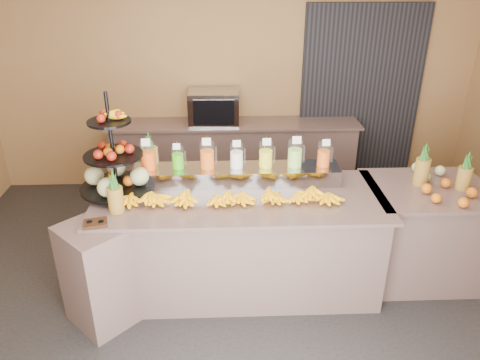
{
  "coord_description": "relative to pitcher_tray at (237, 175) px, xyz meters",
  "views": [
    {
      "loc": [
        -0.14,
        -3.24,
        2.81
      ],
      "look_at": [
        0.0,
        0.3,
        1.09
      ],
      "focal_mm": 35.0,
      "sensor_mm": 36.0,
      "label": 1
    }
  ],
  "objects": [
    {
      "name": "right_counter",
      "position": [
        1.72,
        -0.18,
        -0.54
      ],
      "size": [
        1.08,
        0.88,
        0.93
      ],
      "color": "gray",
      "rests_on": "ground"
    },
    {
      "name": "pineapple_left_a",
      "position": [
        -0.98,
        -0.5,
        0.06
      ],
      "size": [
        0.13,
        0.13,
        0.37
      ],
      "rotation": [
        0.0,
        0.0,
        -0.15
      ],
      "color": "brown",
      "rests_on": "buffet_counter"
    },
    {
      "name": "juice_pitcher_green",
      "position": [
        -0.52,
        -0.0,
        0.16
      ],
      "size": [
        0.11,
        0.11,
        0.26
      ],
      "color": "silver",
      "rests_on": "pitcher_tray"
    },
    {
      "name": "pineapple_left_b",
      "position": [
        -0.79,
        0.15,
        0.1
      ],
      "size": [
        0.16,
        0.16,
        0.45
      ],
      "rotation": [
        0.0,
        0.0,
        0.42
      ],
      "color": "brown",
      "rests_on": "buffet_counter"
    },
    {
      "name": "back_ledge",
      "position": [
        0.02,
        1.67,
        -0.54
      ],
      "size": [
        3.1,
        0.55,
        0.93
      ],
      "color": "gray",
      "rests_on": "ground"
    },
    {
      "name": "juice_pitcher_orange_a",
      "position": [
        -0.78,
        -0.0,
        0.18
      ],
      "size": [
        0.13,
        0.14,
        0.32
      ],
      "color": "silver",
      "rests_on": "pitcher_tray"
    },
    {
      "name": "juice_pitcher_lime",
      "position": [
        0.52,
        -0.0,
        0.18
      ],
      "size": [
        0.13,
        0.14,
        0.32
      ],
      "color": "silver",
      "rests_on": "pitcher_tray"
    },
    {
      "name": "juice_pitcher_milk",
      "position": [
        -0.0,
        -0.0,
        0.17
      ],
      "size": [
        0.12,
        0.12,
        0.29
      ],
      "color": "silver",
      "rests_on": "pitcher_tray"
    },
    {
      "name": "room_envelope",
      "position": [
        0.21,
        0.21,
        0.87
      ],
      "size": [
        6.04,
        5.02,
        2.82
      ],
      "color": "#996A3D",
      "rests_on": "ground"
    },
    {
      "name": "ground",
      "position": [
        0.02,
        -0.58,
        -1.01
      ],
      "size": [
        6.0,
        6.0,
        0.0
      ],
      "primitive_type": "plane",
      "color": "black",
      "rests_on": "ground"
    },
    {
      "name": "juice_pitcher_orange_b",
      "position": [
        -0.26,
        -0.0,
        0.18
      ],
      "size": [
        0.13,
        0.13,
        0.32
      ],
      "color": "silver",
      "rests_on": "pitcher_tray"
    },
    {
      "name": "buffet_counter",
      "position": [
        -0.1,
        -0.32,
        -0.54
      ],
      "size": [
        2.75,
        1.25,
        0.93
      ],
      "color": "gray",
      "rests_on": "ground"
    },
    {
      "name": "fruit_stand",
      "position": [
        -1.0,
        -0.15,
        0.15
      ],
      "size": [
        0.66,
        0.66,
        0.89
      ],
      "rotation": [
        0.0,
        0.0,
        -0.04
      ],
      "color": "black",
      "rests_on": "buffet_counter"
    },
    {
      "name": "juice_pitcher_orange_c",
      "position": [
        0.78,
        -0.0,
        0.17
      ],
      "size": [
        0.12,
        0.12,
        0.28
      ],
      "color": "silver",
      "rests_on": "pitcher_tray"
    },
    {
      "name": "banana_heap",
      "position": [
        -0.06,
        -0.37,
        -0.01
      ],
      "size": [
        1.89,
        0.17,
        0.16
      ],
      "color": "yellow",
      "rests_on": "buffet_counter"
    },
    {
      "name": "oven_warmer",
      "position": [
        -0.22,
        1.67,
        0.13
      ],
      "size": [
        0.61,
        0.44,
        0.4
      ],
      "primitive_type": "cube",
      "rotation": [
        0.0,
        0.0,
        -0.03
      ],
      "color": "gray",
      "rests_on": "back_ledge"
    },
    {
      "name": "juice_pitcher_lemon",
      "position": [
        0.26,
        -0.0,
        0.18
      ],
      "size": [
        0.13,
        0.13,
        0.3
      ],
      "color": "silver",
      "rests_on": "pitcher_tray"
    },
    {
      "name": "pitcher_tray",
      "position": [
        0.0,
        0.0,
        0.0
      ],
      "size": [
        1.85,
        0.3,
        0.15
      ],
      "primitive_type": "cube",
      "color": "gray",
      "rests_on": "buffet_counter"
    },
    {
      "name": "right_fruit_pile",
      "position": [
        1.8,
        -0.26,
        0.0
      ],
      "size": [
        0.47,
        0.45,
        0.25
      ],
      "color": "brown",
      "rests_on": "right_counter"
    },
    {
      "name": "condiment_caddy",
      "position": [
        -1.11,
        -0.7,
        -0.06
      ],
      "size": [
        0.2,
        0.17,
        0.03
      ],
      "primitive_type": "cube",
      "rotation": [
        0.0,
        0.0,
        0.26
      ],
      "color": "#321C0D",
      "rests_on": "buffet_counter"
    }
  ]
}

